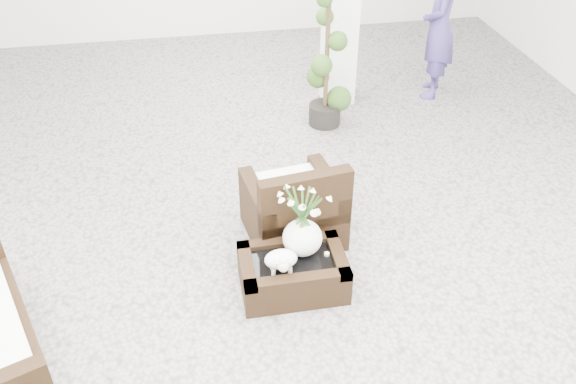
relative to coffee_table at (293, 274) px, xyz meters
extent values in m
plane|color=gray|center=(0.06, 0.67, -0.16)|extent=(11.00, 11.00, 0.00)
cube|color=black|center=(0.00, 0.00, 0.00)|extent=(0.90, 0.60, 0.31)
ellipsoid|color=white|center=(-0.12, -0.10, 0.26)|extent=(0.28, 0.23, 0.21)
cylinder|color=white|center=(0.30, 0.02, 0.17)|extent=(0.04, 0.04, 0.03)
cube|color=black|center=(0.14, 0.73, 0.29)|extent=(0.95, 0.92, 0.90)
imported|color=#3E316E|center=(2.59, 3.41, 0.79)|extent=(0.70, 0.82, 1.89)
camera|label=1|loc=(-0.74, -3.80, 3.63)|focal=37.97mm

